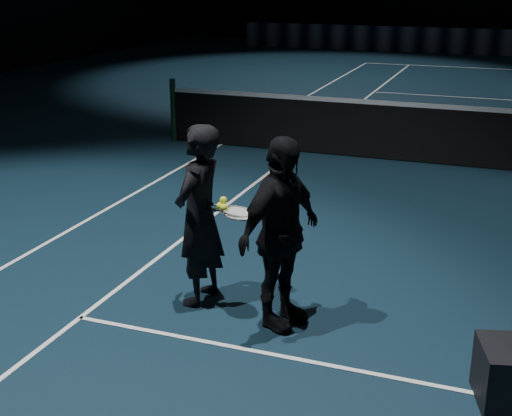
# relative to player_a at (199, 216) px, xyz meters

# --- Properties ---
(net_post_left) EXTENTS (0.10, 0.10, 1.10)m
(net_post_left) POSITION_rel_player_a_xyz_m (-3.14, 5.69, -0.28)
(net_post_left) COLOR black
(net_post_left) RESTS_ON floor
(player_a) EXTENTS (0.45, 0.64, 1.67)m
(player_a) POSITION_rel_player_a_xyz_m (0.00, 0.00, 0.00)
(player_a) COLOR black
(player_a) RESTS_ON floor
(player_b) EXTENTS (0.72, 1.06, 1.67)m
(player_b) POSITION_rel_player_a_xyz_m (0.83, -0.18, 0.00)
(player_b) COLOR black
(player_b) RESTS_ON floor
(racket_lower) EXTENTS (0.71, 0.36, 0.03)m
(racket_lower) POSITION_rel_player_a_xyz_m (0.44, -0.10, 0.09)
(racket_lower) COLOR black
(racket_lower) RESTS_ON player_a
(racket_upper) EXTENTS (0.70, 0.32, 0.10)m
(racket_upper) POSITION_rel_player_a_xyz_m (0.40, -0.05, 0.10)
(racket_upper) COLOR black
(racket_upper) RESTS_ON player_b
(tennis_balls) EXTENTS (0.12, 0.10, 0.12)m
(tennis_balls) POSITION_rel_player_a_xyz_m (0.25, -0.05, 0.15)
(tennis_balls) COLOR yellow
(tennis_balls) RESTS_ON racket_upper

